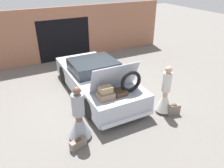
{
  "coord_description": "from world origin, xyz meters",
  "views": [
    {
      "loc": [
        -3.01,
        -7.15,
        4.45
      ],
      "look_at": [
        0.0,
        -1.33,
        1.01
      ],
      "focal_mm": 35.0,
      "sensor_mm": 36.0,
      "label": 1
    }
  ],
  "objects_px": {
    "person_left": "(79,121)",
    "suitcase_beside_left_person": "(78,144)",
    "car": "(97,79)",
    "suitcase_beside_right_person": "(173,110)",
    "person_right": "(165,96)"
  },
  "relations": [
    {
      "from": "car",
      "to": "suitcase_beside_right_person",
      "type": "relative_size",
      "value": 10.57
    },
    {
      "from": "suitcase_beside_left_person",
      "to": "car",
      "type": "bearing_deg",
      "value": 56.42
    },
    {
      "from": "person_left",
      "to": "suitcase_beside_left_person",
      "type": "height_order",
      "value": "person_left"
    },
    {
      "from": "person_left",
      "to": "suitcase_beside_left_person",
      "type": "distance_m",
      "value": 0.64
    },
    {
      "from": "suitcase_beside_right_person",
      "to": "suitcase_beside_left_person",
      "type": "bearing_deg",
      "value": -179.42
    },
    {
      "from": "person_left",
      "to": "person_right",
      "type": "distance_m",
      "value": 3.05
    },
    {
      "from": "person_left",
      "to": "person_right",
      "type": "xyz_separation_m",
      "value": [
        3.05,
        -0.08,
        0.02
      ]
    },
    {
      "from": "car",
      "to": "suitcase_beside_right_person",
      "type": "distance_m",
      "value": 3.13
    },
    {
      "from": "person_right",
      "to": "person_left",
      "type": "bearing_deg",
      "value": 86.83
    },
    {
      "from": "person_left",
      "to": "suitcase_beside_right_person",
      "type": "xyz_separation_m",
      "value": [
        3.26,
        -0.36,
        -0.42
      ]
    },
    {
      "from": "person_right",
      "to": "suitcase_beside_right_person",
      "type": "distance_m",
      "value": 0.56
    },
    {
      "from": "person_left",
      "to": "suitcase_beside_left_person",
      "type": "xyz_separation_m",
      "value": [
        -0.21,
        -0.39,
        -0.46
      ]
    },
    {
      "from": "car",
      "to": "suitcase_beside_left_person",
      "type": "height_order",
      "value": "car"
    },
    {
      "from": "person_right",
      "to": "suitcase_beside_left_person",
      "type": "bearing_deg",
      "value": 93.8
    },
    {
      "from": "car",
      "to": "person_left",
      "type": "distance_m",
      "value": 2.69
    }
  ]
}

